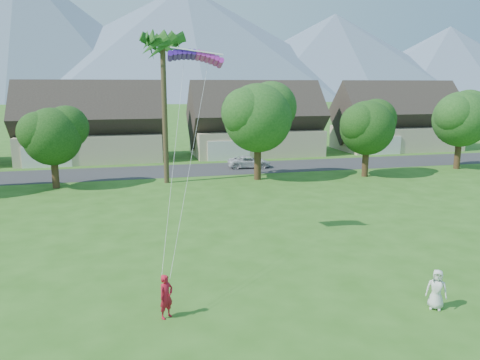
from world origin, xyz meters
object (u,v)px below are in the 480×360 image
object	(u,v)px
watcher	(437,289)
parked_car	(249,162)
kite_flyer	(166,296)
parafoil_kite	(196,55)

from	to	relation	value
watcher	parked_car	bearing A→B (deg)	124.43
watcher	parked_car	size ratio (longest dim) A/B	0.36
kite_flyer	watcher	world-z (taller)	kite_flyer
kite_flyer	parafoil_kite	distance (m)	12.10
kite_flyer	parked_car	xyz separation A→B (m)	(10.91, 29.58, -0.22)
watcher	parked_car	distance (m)	31.30
parked_car	parafoil_kite	size ratio (longest dim) A/B	1.55
watcher	kite_flyer	bearing A→B (deg)	-153.54
watcher	parafoil_kite	distance (m)	15.08
parafoil_kite	kite_flyer	bearing A→B (deg)	-101.67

